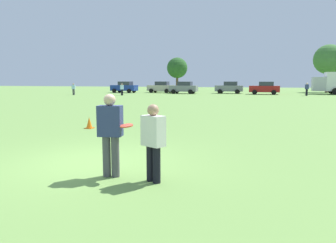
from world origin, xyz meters
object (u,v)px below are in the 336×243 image
Objects in this scene: parked_car_near_left at (124,87)px; bystander_field_marshal at (122,89)px; frisbee at (126,126)px; parked_car_near_right at (265,88)px; player_defender at (153,139)px; parked_car_center at (184,88)px; player_thrower at (110,131)px; bystander_sideline_watcher at (73,88)px; traffic_cone at (89,123)px; bystander_far_jogger at (307,88)px; parked_car_mid_right at (230,87)px; parked_car_mid_left at (161,87)px.

bystander_field_marshal is at bearing -67.83° from parked_car_near_left.
parked_car_near_right reaches higher than frisbee.
parked_car_center is (-9.42, 41.40, 0.05)m from player_defender.
bystander_sideline_watcher is at bearing 124.00° from player_thrower.
parked_car_near_right reaches higher than player_thrower.
player_thrower is 0.41× the size of parked_car_near_left.
parked_car_near_left is at bearing 176.09° from parked_car_center.
parked_car_near_right reaches higher than traffic_cone.
bystander_field_marshal is (-23.63, -5.97, -0.06)m from bystander_far_jogger.
traffic_cone is 0.11× the size of parked_car_near_right.
parked_car_near_left is at bearing -173.61° from parked_car_mid_right.
bystander_sideline_watcher is (-22.33, 32.58, -0.19)m from frisbee.
parked_car_near_right is at bearing 25.45° from bystander_field_marshal.
traffic_cone is 0.30× the size of bystander_sideline_watcher.
parked_car_near_left is 27.32m from bystander_far_jogger.
player_thrower is at bearing -65.71° from bystander_field_marshal.
traffic_cone is 38.98m from parked_car_near_left.
parked_car_center reaches higher than frisbee.
bystander_sideline_watcher is at bearing -147.06° from parked_car_center.
parked_car_near_right is 27.02m from bystander_sideline_watcher.
player_defender reaches higher than frisbee.
player_defender is at bearing -86.35° from parked_car_mid_right.
parked_car_near_left is 1.00× the size of parked_car_mid_left.
frisbee is 0.06× the size of parked_car_mid_left.
parked_car_near_right is (3.35, 42.03, -0.06)m from player_thrower.
parked_car_mid_right is (11.04, 0.12, 0.00)m from parked_car_mid_left.
parked_car_mid_right is at bearing 21.21° from parked_car_center.
parked_car_center is at bearing -176.52° from parked_car_near_right.
player_defender is (0.97, -0.09, -0.11)m from player_thrower.
parked_car_mid_right reaches higher than player_thrower.
parked_car_near_right is (11.79, 0.72, 0.00)m from parked_car_center.
parked_car_near_left is 21.92m from parked_car_near_right.
parked_car_near_left is at bearing 112.04° from traffic_cone.
frisbee is at bearing -65.73° from parked_car_near_left.
bystander_sideline_watcher is (-25.30, -9.47, -0.01)m from parked_car_near_right.
parked_car_center is 1.00× the size of parked_car_near_right.
parked_car_mid_left is at bearing 17.12° from parked_car_near_left.
bystander_far_jogger is (17.05, -2.05, 0.04)m from parked_car_center.
player_defender is 40.08m from bystander_far_jogger.
player_thrower is 39.27m from bystander_sideline_watcher.
parked_car_mid_left reaches higher than frisbee.
frisbee is at bearing -65.19° from bystander_field_marshal.
player_defender is 44.06m from parked_car_mid_right.
parked_car_near_left is 9.41m from bystander_field_marshal.
player_thrower is 3.62× the size of traffic_cone.
parked_car_mid_left reaches higher than bystander_field_marshal.
parked_car_mid_left is 10.69m from bystander_field_marshal.
parked_car_mid_left reaches higher than bystander_sideline_watcher.
player_thrower is at bearing -94.55° from parked_car_near_right.
bystander_sideline_watcher is (-9.09, -11.20, -0.01)m from parked_car_mid_left.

